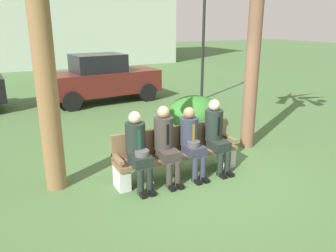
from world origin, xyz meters
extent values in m
plane|color=#466839|center=(0.00, 0.00, 0.00)|extent=(80.00, 80.00, 0.00)
cube|color=brown|center=(-0.25, 0.05, 0.42)|extent=(2.37, 0.44, 0.07)
cube|color=brown|center=(-0.25, 0.24, 0.68)|extent=(2.37, 0.06, 0.45)
cube|color=brown|center=(-1.39, 0.05, 0.55)|extent=(0.08, 0.44, 0.06)
cube|color=brown|center=(0.89, 0.05, 0.55)|extent=(0.08, 0.44, 0.06)
cube|color=silver|center=(-1.33, 0.05, 0.19)|extent=(0.20, 0.37, 0.38)
cube|color=silver|center=(0.83, 0.05, 0.19)|extent=(0.20, 0.37, 0.38)
cube|color=#1E2823|center=(-1.06, -0.12, 0.53)|extent=(0.32, 0.38, 0.16)
cylinder|color=#1E2823|center=(-1.14, -0.31, 0.23)|extent=(0.11, 0.11, 0.45)
cylinder|color=#1E2823|center=(-0.98, -0.31, 0.23)|extent=(0.11, 0.11, 0.45)
cube|color=black|center=(-1.14, -0.37, 0.04)|extent=(0.09, 0.22, 0.07)
cube|color=black|center=(-0.98, -0.37, 0.04)|extent=(0.09, 0.22, 0.07)
cylinder|color=#1E2823|center=(-1.06, 0.07, 0.85)|extent=(0.34, 0.34, 0.54)
cube|color=#144C3D|center=(-1.06, -0.10, 0.87)|extent=(0.05, 0.01, 0.34)
sphere|color=beige|center=(-1.06, 0.07, 1.21)|extent=(0.21, 0.21, 0.21)
cylinder|color=#4F4F4F|center=(-1.03, -0.14, 0.66)|extent=(0.24, 0.24, 0.09)
cube|color=#38332D|center=(-0.53, -0.12, 0.53)|extent=(0.32, 0.38, 0.16)
cylinder|color=#38332D|center=(-0.61, -0.31, 0.23)|extent=(0.11, 0.11, 0.45)
cylinder|color=#38332D|center=(-0.45, -0.31, 0.23)|extent=(0.11, 0.11, 0.45)
cube|color=black|center=(-0.61, -0.37, 0.04)|extent=(0.09, 0.22, 0.07)
cube|color=black|center=(-0.45, -0.37, 0.04)|extent=(0.09, 0.22, 0.07)
cylinder|color=#38332D|center=(-0.53, 0.07, 0.87)|extent=(0.34, 0.34, 0.57)
cube|color=black|center=(-0.53, -0.10, 0.89)|extent=(0.05, 0.01, 0.37)
sphere|color=tan|center=(-0.53, 0.07, 1.24)|extent=(0.21, 0.21, 0.21)
cube|color=#2D3342|center=(-0.02, -0.12, 0.53)|extent=(0.32, 0.38, 0.16)
cylinder|color=#2D3342|center=(-0.10, -0.31, 0.23)|extent=(0.11, 0.11, 0.45)
cylinder|color=#2D3342|center=(0.06, -0.31, 0.23)|extent=(0.11, 0.11, 0.45)
cube|color=black|center=(-0.10, -0.37, 0.04)|extent=(0.09, 0.22, 0.07)
cube|color=black|center=(0.06, -0.37, 0.04)|extent=(0.09, 0.22, 0.07)
cylinder|color=#2D3342|center=(-0.02, 0.07, 0.83)|extent=(0.34, 0.34, 0.49)
cube|color=olive|center=(-0.02, -0.10, 0.85)|extent=(0.05, 0.01, 0.32)
sphere|color=#9E7556|center=(-0.02, 0.07, 1.17)|extent=(0.21, 0.21, 0.21)
cylinder|color=#464646|center=(-0.04, -0.14, 0.66)|extent=(0.24, 0.24, 0.09)
cube|color=#1E2823|center=(0.52, -0.12, 0.53)|extent=(0.32, 0.38, 0.16)
cylinder|color=#1E2823|center=(0.44, -0.31, 0.23)|extent=(0.11, 0.11, 0.45)
cylinder|color=#1E2823|center=(0.60, -0.31, 0.23)|extent=(0.11, 0.11, 0.45)
cube|color=black|center=(0.44, -0.37, 0.04)|extent=(0.09, 0.22, 0.07)
cube|color=black|center=(0.60, -0.37, 0.04)|extent=(0.09, 0.22, 0.07)
cylinder|color=#1E2823|center=(0.52, 0.07, 0.87)|extent=(0.34, 0.34, 0.58)
cube|color=black|center=(0.52, -0.10, 0.89)|extent=(0.05, 0.01, 0.37)
sphere|color=beige|center=(0.52, 0.07, 1.25)|extent=(0.21, 0.21, 0.21)
cylinder|color=brown|center=(1.91, 0.71, 2.31)|extent=(0.30, 0.30, 4.62)
cylinder|color=brown|center=(-2.32, 0.60, 1.78)|extent=(0.34, 0.34, 3.57)
ellipsoid|color=#30742B|center=(1.52, 2.40, 0.44)|extent=(1.42, 1.30, 0.89)
cube|color=#591E19|center=(0.31, 6.61, 0.70)|extent=(4.02, 1.88, 0.76)
cube|color=black|center=(0.16, 6.60, 1.38)|extent=(1.81, 1.50, 0.60)
cylinder|color=black|center=(1.60, 7.50, 0.32)|extent=(0.65, 0.19, 0.64)
cylinder|color=black|center=(1.74, 5.95, 0.32)|extent=(0.65, 0.19, 0.64)
cylinder|color=black|center=(-1.12, 7.27, 0.32)|extent=(0.65, 0.19, 0.64)
cylinder|color=black|center=(-0.98, 5.72, 0.32)|extent=(0.65, 0.19, 0.64)
cylinder|color=black|center=(3.61, 5.31, 1.77)|extent=(0.10, 0.10, 3.54)
camera|label=1|loc=(-2.99, -4.93, 2.71)|focal=35.91mm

